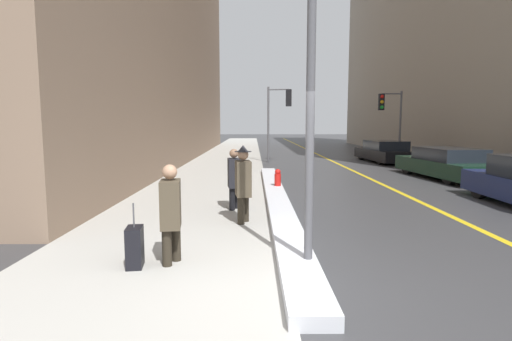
% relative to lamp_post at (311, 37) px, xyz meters
% --- Properties ---
extents(ground_plane, '(160.00, 160.00, 0.00)m').
position_rel_lamp_post_xyz_m(ground_plane, '(-0.31, -0.70, -3.21)').
color(ground_plane, '#38383A').
extents(sidewalk_slab, '(4.00, 80.00, 0.01)m').
position_rel_lamp_post_xyz_m(sidewalk_slab, '(-2.31, 14.30, -3.21)').
color(sidewalk_slab, '#B2AFA8').
rests_on(sidewalk_slab, ground).
extents(road_centre_stripe, '(0.16, 80.00, 0.00)m').
position_rel_lamp_post_xyz_m(road_centre_stripe, '(3.69, 14.30, -3.21)').
color(road_centre_stripe, gold).
rests_on(road_centre_stripe, ground).
extents(snow_bank_curb, '(0.55, 13.38, 0.18)m').
position_rel_lamp_post_xyz_m(snow_bank_curb, '(-0.15, 4.98, -3.12)').
color(snow_bank_curb, silver).
rests_on(snow_bank_curb, ground).
extents(lamp_post, '(0.28, 0.28, 5.43)m').
position_rel_lamp_post_xyz_m(lamp_post, '(0.00, 0.00, 0.00)').
color(lamp_post, '#515156').
rests_on(lamp_post, ground).
extents(traffic_light_near, '(1.30, 0.37, 4.08)m').
position_rel_lamp_post_xyz_m(traffic_light_near, '(0.69, 16.35, -0.26)').
color(traffic_light_near, '#515156').
rests_on(traffic_light_near, ground).
extents(traffic_light_far, '(1.31, 0.32, 3.89)m').
position_rel_lamp_post_xyz_m(traffic_light_far, '(6.72, 16.79, -0.40)').
color(traffic_light_far, '#515156').
rests_on(traffic_light_far, ground).
extents(pedestrian_with_shoulder_bag, '(0.35, 0.71, 1.49)m').
position_rel_lamp_post_xyz_m(pedestrian_with_shoulder_bag, '(-1.98, 0.31, -2.39)').
color(pedestrian_with_shoulder_bag, '#2A241B').
rests_on(pedestrian_with_shoulder_bag, ground).
extents(pedestrian_in_glasses, '(0.36, 0.73, 1.64)m').
position_rel_lamp_post_xyz_m(pedestrian_in_glasses, '(-0.99, 2.75, -2.32)').
color(pedestrian_in_glasses, '#2A241B').
rests_on(pedestrian_in_glasses, ground).
extents(pedestrian_nearside, '(0.34, 0.51, 1.48)m').
position_rel_lamp_post_xyz_m(pedestrian_nearside, '(-1.24, 4.08, -2.39)').
color(pedestrian_nearside, black).
rests_on(pedestrian_nearside, ground).
extents(parked_car_dark_green, '(2.26, 5.03, 1.18)m').
position_rel_lamp_post_xyz_m(parked_car_dark_green, '(6.61, 9.64, -2.64)').
color(parked_car_dark_green, black).
rests_on(parked_car_dark_green, ground).
extents(parked_car_black, '(2.17, 4.85, 1.18)m').
position_rel_lamp_post_xyz_m(parked_car_black, '(6.47, 16.49, -2.66)').
color(parked_car_black, black).
rests_on(parked_car_black, ground).
extents(rolling_suitcase, '(0.27, 0.39, 0.95)m').
position_rel_lamp_post_xyz_m(rolling_suitcase, '(-2.48, 0.14, -2.91)').
color(rolling_suitcase, black).
rests_on(rolling_suitcase, ground).
extents(fire_hydrant, '(0.20, 0.20, 0.70)m').
position_rel_lamp_post_xyz_m(fire_hydrant, '(-0.02, 6.71, -2.87)').
color(fire_hydrant, red).
rests_on(fire_hydrant, ground).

